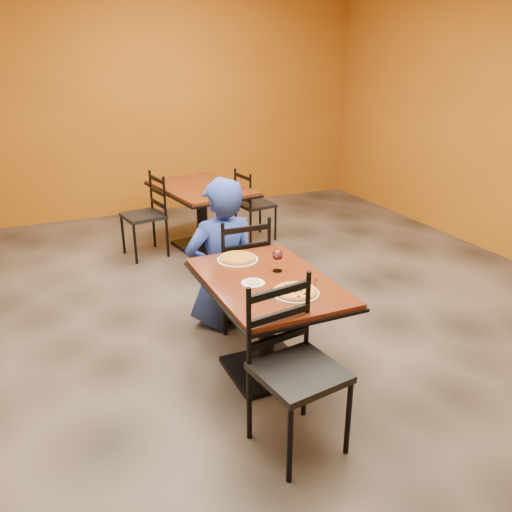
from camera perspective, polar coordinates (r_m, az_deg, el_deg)
name	(u,v)px	position (r m, az deg, el deg)	size (l,w,h in m)	color
floor	(241,340)	(4.35, -1.69, -9.15)	(7.00, 8.00, 0.01)	black
wall_back	(127,107)	(7.63, -13.89, 15.51)	(7.00, 0.01, 3.00)	#A15D11
table_main	(267,304)	(3.68, 1.23, -5.31)	(0.83, 1.23, 0.75)	#64230F
table_second	(202,202)	(6.21, -5.98, 5.91)	(1.09, 1.44, 0.75)	#64230F
chair_main_near	(299,373)	(3.05, 4.74, -12.67)	(0.46, 0.46, 1.02)	black
chair_main_far	(238,269)	(4.44, -2.03, -1.39)	(0.44, 0.44, 0.98)	black
chair_second_left	(143,216)	(6.07, -12.22, 4.27)	(0.43, 0.43, 0.94)	black
chair_second_right	(255,205)	(6.49, -0.06, 5.62)	(0.40, 0.40, 0.88)	black
diner	(222,253)	(4.37, -3.78, 0.38)	(0.63, 0.42, 1.29)	navy
plate_main	(296,293)	(3.39, 4.35, -4.06)	(0.31, 0.31, 0.01)	white
pizza_main	(296,291)	(3.39, 4.36, -3.82)	(0.28, 0.28, 0.02)	maroon
plate_far	(238,260)	(3.92, -2.02, -0.40)	(0.31, 0.31, 0.01)	white
pizza_far	(238,258)	(3.91, -2.02, -0.18)	(0.28, 0.28, 0.02)	gold
side_plate	(253,283)	(3.52, -0.33, -2.99)	(0.16, 0.16, 0.01)	white
dip	(253,282)	(3.52, -0.33, -2.85)	(0.09, 0.09, 0.01)	tan
wine_glass	(277,259)	(3.70, 2.36, -0.37)	(0.08, 0.08, 0.18)	white
fork	(265,297)	(3.34, 1.03, -4.47)	(0.01, 0.19, 0.00)	silver
knife	(315,284)	(3.54, 6.44, -3.07)	(0.01, 0.21, 0.00)	silver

